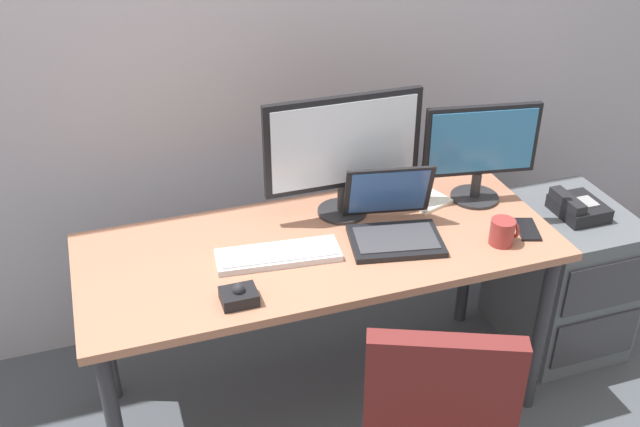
# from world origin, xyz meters

# --- Properties ---
(ground_plane) EXTENTS (8.00, 8.00, 0.00)m
(ground_plane) POSITION_xyz_m (0.00, 0.00, 0.00)
(ground_plane) COLOR #44484E
(desk) EXTENTS (1.63, 0.67, 0.73)m
(desk) POSITION_xyz_m (0.00, 0.00, 0.65)
(desk) COLOR #A76E53
(desk) RESTS_ON ground
(file_cabinet) EXTENTS (0.42, 0.53, 0.62)m
(file_cabinet) POSITION_xyz_m (1.08, 0.05, 0.31)
(file_cabinet) COLOR #53585D
(file_cabinet) RESTS_ON ground
(desk_phone) EXTENTS (0.17, 0.20, 0.09)m
(desk_phone) POSITION_xyz_m (1.07, 0.04, 0.65)
(desk_phone) COLOR black
(desk_phone) RESTS_ON file_cabinet
(monitor_main) EXTENTS (0.57, 0.18, 0.45)m
(monitor_main) POSITION_xyz_m (0.14, 0.17, 0.99)
(monitor_main) COLOR #262628
(monitor_main) RESTS_ON desk
(monitor_side) EXTENTS (0.42, 0.18, 0.38)m
(monitor_side) POSITION_xyz_m (0.65, 0.11, 0.94)
(monitor_side) COLOR #262628
(monitor_side) RESTS_ON desk
(keyboard) EXTENTS (0.42, 0.18, 0.03)m
(keyboard) POSITION_xyz_m (-0.16, -0.04, 0.74)
(keyboard) COLOR silver
(keyboard) RESTS_ON desk
(laptop) EXTENTS (0.36, 0.35, 0.23)m
(laptop) POSITION_xyz_m (0.26, -0.03, 0.78)
(laptop) COLOR black
(laptop) RESTS_ON desk
(trackball_mouse) EXTENTS (0.11, 0.09, 0.07)m
(trackball_mouse) POSITION_xyz_m (-0.33, -0.23, 0.75)
(trackball_mouse) COLOR black
(trackball_mouse) RESTS_ON desk
(coffee_mug) EXTENTS (0.09, 0.08, 0.09)m
(coffee_mug) POSITION_xyz_m (0.59, -0.19, 0.77)
(coffee_mug) COLOR maroon
(coffee_mug) RESTS_ON desk
(paper_notepad) EXTENTS (0.21, 0.25, 0.01)m
(paper_notepad) POSITION_xyz_m (0.46, 0.18, 0.73)
(paper_notepad) COLOR white
(paper_notepad) RESTS_ON desk
(cell_phone) EXTENTS (0.11, 0.16, 0.01)m
(cell_phone) POSITION_xyz_m (0.72, -0.15, 0.73)
(cell_phone) COLOR black
(cell_phone) RESTS_ON desk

